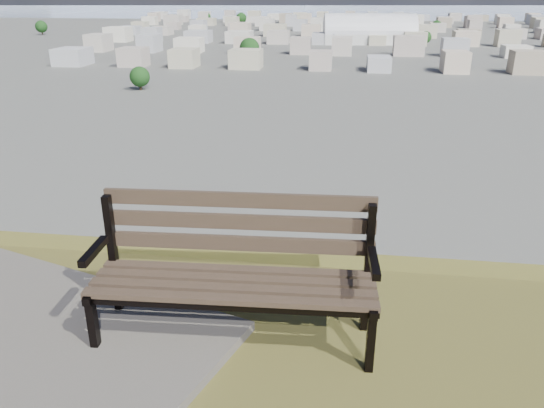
# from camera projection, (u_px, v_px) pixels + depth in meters

# --- Properties ---
(park_bench) EXTENTS (2.04, 0.74, 1.05)m
(park_bench) POSITION_uv_depth(u_px,v_px,m) (235.00, 264.00, 3.80)
(park_bench) COLOR #433227
(park_bench) RESTS_ON hilltop_mesa
(arena) EXTENTS (51.03, 26.10, 20.69)m
(arena) POSITION_uv_depth(u_px,v_px,m) (369.00, 34.00, 288.81)
(arena) COLOR silver
(arena) RESTS_ON ground
(city_blocks) EXTENTS (395.00, 361.00, 7.00)m
(city_blocks) POSITION_uv_depth(u_px,v_px,m) (350.00, 27.00, 371.48)
(city_blocks) COLOR #BCB2A5
(city_blocks) RESTS_ON ground
(city_trees) EXTENTS (406.52, 387.20, 9.98)m
(city_trees) POSITION_uv_depth(u_px,v_px,m) (303.00, 32.00, 305.09)
(city_trees) COLOR #332719
(city_trees) RESTS_ON ground
(bay_water) EXTENTS (2400.00, 700.00, 0.12)m
(bay_water) POSITION_uv_depth(u_px,v_px,m) (350.00, 9.00, 836.91)
(bay_water) COLOR #95A6BE
(bay_water) RESTS_ON ground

